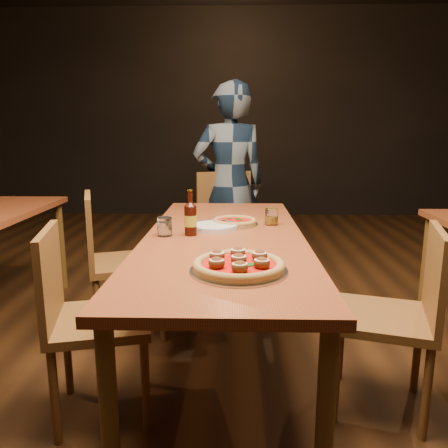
{
  "coord_description": "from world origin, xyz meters",
  "views": [
    {
      "loc": [
        0.06,
        -2.15,
        1.27
      ],
      "look_at": [
        0.0,
        -0.05,
        0.82
      ],
      "focal_mm": 35.0,
      "sensor_mm": 36.0,
      "label": 1
    }
  ],
  "objects_px": {
    "plate_stack": "(214,227)",
    "beer_bottle": "(191,219)",
    "chair_main_nw": "(101,319)",
    "table_main": "(224,249)",
    "chair_main_e": "(383,316)",
    "diner": "(229,185)",
    "pizza_margherita": "(235,222)",
    "chair_end": "(232,231)",
    "chair_main_sw": "(126,262)",
    "amber_glass": "(271,217)",
    "pizza_meatball": "(239,265)",
    "water_glass": "(165,227)"
  },
  "relations": [
    {
      "from": "plate_stack",
      "to": "beer_bottle",
      "type": "height_order",
      "value": "beer_bottle"
    },
    {
      "from": "chair_main_nw",
      "to": "plate_stack",
      "type": "xyz_separation_m",
      "value": [
        0.48,
        0.51,
        0.31
      ]
    },
    {
      "from": "table_main",
      "to": "chair_main_e",
      "type": "relative_size",
      "value": 2.21
    },
    {
      "from": "chair_main_e",
      "to": "plate_stack",
      "type": "distance_m",
      "value": 0.95
    },
    {
      "from": "diner",
      "to": "pizza_margherita",
      "type": "bearing_deg",
      "value": 78.95
    },
    {
      "from": "chair_main_nw",
      "to": "chair_end",
      "type": "bearing_deg",
      "value": -32.69
    },
    {
      "from": "chair_main_nw",
      "to": "chair_main_sw",
      "type": "bearing_deg",
      "value": -7.24
    },
    {
      "from": "chair_main_nw",
      "to": "chair_main_sw",
      "type": "relative_size",
      "value": 0.96
    },
    {
      "from": "chair_main_sw",
      "to": "amber_glass",
      "type": "bearing_deg",
      "value": -119.51
    },
    {
      "from": "pizza_meatball",
      "to": "diner",
      "type": "relative_size",
      "value": 0.22
    },
    {
      "from": "chair_main_sw",
      "to": "water_glass",
      "type": "bearing_deg",
      "value": -163.0
    },
    {
      "from": "beer_bottle",
      "to": "pizza_margherita",
      "type": "bearing_deg",
      "value": 49.8
    },
    {
      "from": "plate_stack",
      "to": "water_glass",
      "type": "xyz_separation_m",
      "value": [
        -0.24,
        -0.16,
        0.03
      ]
    },
    {
      "from": "chair_main_nw",
      "to": "plate_stack",
      "type": "distance_m",
      "value": 0.77
    },
    {
      "from": "pizza_meatball",
      "to": "chair_main_e",
      "type": "bearing_deg",
      "value": 23.12
    },
    {
      "from": "chair_main_e",
      "to": "amber_glass",
      "type": "bearing_deg",
      "value": -124.1
    },
    {
      "from": "beer_bottle",
      "to": "amber_glass",
      "type": "distance_m",
      "value": 0.5
    },
    {
      "from": "chair_main_nw",
      "to": "chair_main_e",
      "type": "height_order",
      "value": "chair_main_nw"
    },
    {
      "from": "chair_main_e",
      "to": "water_glass",
      "type": "distance_m",
      "value": 1.12
    },
    {
      "from": "chair_main_e",
      "to": "diner",
      "type": "height_order",
      "value": "diner"
    },
    {
      "from": "amber_glass",
      "to": "pizza_margherita",
      "type": "bearing_deg",
      "value": 179.65
    },
    {
      "from": "chair_main_sw",
      "to": "amber_glass",
      "type": "height_order",
      "value": "chair_main_sw"
    },
    {
      "from": "chair_main_sw",
      "to": "pizza_margherita",
      "type": "distance_m",
      "value": 0.75
    },
    {
      "from": "table_main",
      "to": "chair_main_nw",
      "type": "xyz_separation_m",
      "value": [
        -0.54,
        -0.37,
        -0.22
      ]
    },
    {
      "from": "chair_main_e",
      "to": "plate_stack",
      "type": "relative_size",
      "value": 3.62
    },
    {
      "from": "table_main",
      "to": "chair_main_nw",
      "type": "height_order",
      "value": "chair_main_nw"
    },
    {
      "from": "pizza_margherita",
      "to": "beer_bottle",
      "type": "relative_size",
      "value": 1.17
    },
    {
      "from": "water_glass",
      "to": "diner",
      "type": "relative_size",
      "value": 0.06
    },
    {
      "from": "chair_main_sw",
      "to": "pizza_meatball",
      "type": "height_order",
      "value": "chair_main_sw"
    },
    {
      "from": "chair_main_sw",
      "to": "pizza_meatball",
      "type": "xyz_separation_m",
      "value": [
        0.69,
        -1.01,
        0.3
      ]
    },
    {
      "from": "amber_glass",
      "to": "chair_end",
      "type": "bearing_deg",
      "value": 103.48
    },
    {
      "from": "beer_bottle",
      "to": "pizza_meatball",
      "type": "bearing_deg",
      "value": -67.44
    },
    {
      "from": "plate_stack",
      "to": "water_glass",
      "type": "bearing_deg",
      "value": -146.66
    },
    {
      "from": "table_main",
      "to": "amber_glass",
      "type": "relative_size",
      "value": 21.61
    },
    {
      "from": "pizza_margherita",
      "to": "amber_glass",
      "type": "bearing_deg",
      "value": -0.35
    },
    {
      "from": "water_glass",
      "to": "amber_glass",
      "type": "height_order",
      "value": "water_glass"
    },
    {
      "from": "chair_main_sw",
      "to": "plate_stack",
      "type": "distance_m",
      "value": 0.7
    },
    {
      "from": "pizza_meatball",
      "to": "water_glass",
      "type": "distance_m",
      "value": 0.67
    },
    {
      "from": "chair_main_e",
      "to": "table_main",
      "type": "bearing_deg",
      "value": -96.01
    },
    {
      "from": "pizza_margherita",
      "to": "plate_stack",
      "type": "relative_size",
      "value": 1.05
    },
    {
      "from": "pizza_meatball",
      "to": "chair_main_sw",
      "type": "bearing_deg",
      "value": 124.36
    },
    {
      "from": "chair_main_nw",
      "to": "beer_bottle",
      "type": "relative_size",
      "value": 4.03
    },
    {
      "from": "pizza_meatball",
      "to": "plate_stack",
      "type": "xyz_separation_m",
      "value": [
        -0.13,
        0.72,
        -0.01
      ]
    },
    {
      "from": "pizza_margherita",
      "to": "amber_glass",
      "type": "xyz_separation_m",
      "value": [
        0.21,
        -0.0,
        0.03
      ]
    },
    {
      "from": "chair_end",
      "to": "amber_glass",
      "type": "distance_m",
      "value": 1.03
    },
    {
      "from": "plate_stack",
      "to": "beer_bottle",
      "type": "relative_size",
      "value": 1.11
    },
    {
      "from": "chair_main_nw",
      "to": "chair_main_sw",
      "type": "height_order",
      "value": "chair_main_sw"
    },
    {
      "from": "amber_glass",
      "to": "table_main",
      "type": "bearing_deg",
      "value": -134.41
    },
    {
      "from": "chair_main_sw",
      "to": "amber_glass",
      "type": "xyz_separation_m",
      "value": [
        0.88,
        -0.17,
        0.32
      ]
    },
    {
      "from": "beer_bottle",
      "to": "chair_main_e",
      "type": "bearing_deg",
      "value": -18.47
    }
  ]
}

